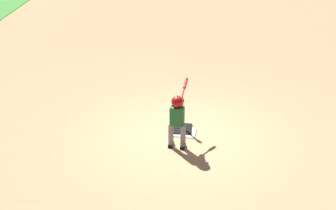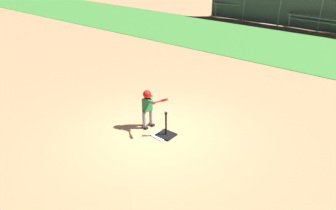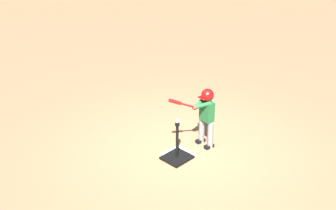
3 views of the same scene
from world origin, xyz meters
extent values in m
plane|color=#AD7F56|center=(0.00, 0.00, 0.00)|extent=(90.00, 90.00, 0.00)
cube|color=white|center=(0.18, 0.00, 0.01)|extent=(0.48, 0.48, 0.02)
cube|color=black|center=(0.28, 0.07, 0.02)|extent=(0.46, 0.42, 0.04)
cylinder|color=black|center=(0.28, 0.07, 0.35)|extent=(0.05, 0.05, 0.61)
cylinder|color=black|center=(0.28, 0.07, 0.68)|extent=(0.08, 0.08, 0.05)
cylinder|color=gray|center=(-0.40, 0.25, 0.25)|extent=(0.12, 0.12, 0.51)
cube|color=black|center=(-0.38, 0.25, 0.03)|extent=(0.19, 0.12, 0.06)
cylinder|color=gray|center=(-0.44, 0.01, 0.25)|extent=(0.12, 0.12, 0.51)
cube|color=black|center=(-0.42, 0.01, 0.03)|extent=(0.19, 0.12, 0.06)
cube|color=#236B38|center=(-0.42, 0.13, 0.69)|extent=(0.19, 0.28, 0.37)
sphere|color=brown|center=(-0.42, 0.13, 0.99)|extent=(0.19, 0.19, 0.19)
sphere|color=maroon|center=(-0.42, 0.13, 1.00)|extent=(0.23, 0.23, 0.23)
cube|color=maroon|center=(-0.33, 0.11, 0.98)|extent=(0.14, 0.18, 0.01)
cylinder|color=#236B38|center=(-0.28, 0.15, 0.86)|extent=(0.30, 0.20, 0.11)
cylinder|color=#236B38|center=(-0.29, 0.06, 0.86)|extent=(0.31, 0.11, 0.11)
sphere|color=brown|center=(-0.15, 0.08, 0.85)|extent=(0.10, 0.10, 0.10)
cylinder|color=red|center=(0.11, 0.04, 0.99)|extent=(0.53, 0.12, 0.31)
cylinder|color=red|center=(0.27, 0.01, 1.08)|extent=(0.25, 0.10, 0.17)
cylinder|color=black|center=(-0.16, 0.09, 0.84)|extent=(0.04, 0.05, 0.05)
sphere|color=white|center=(0.28, 0.07, 0.74)|extent=(0.07, 0.07, 0.07)
camera|label=1|loc=(-8.26, -0.39, 4.85)|focal=50.00mm
camera|label=2|loc=(5.00, -5.82, 4.64)|focal=35.00mm
camera|label=3|loc=(5.28, 4.75, 4.47)|focal=50.00mm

